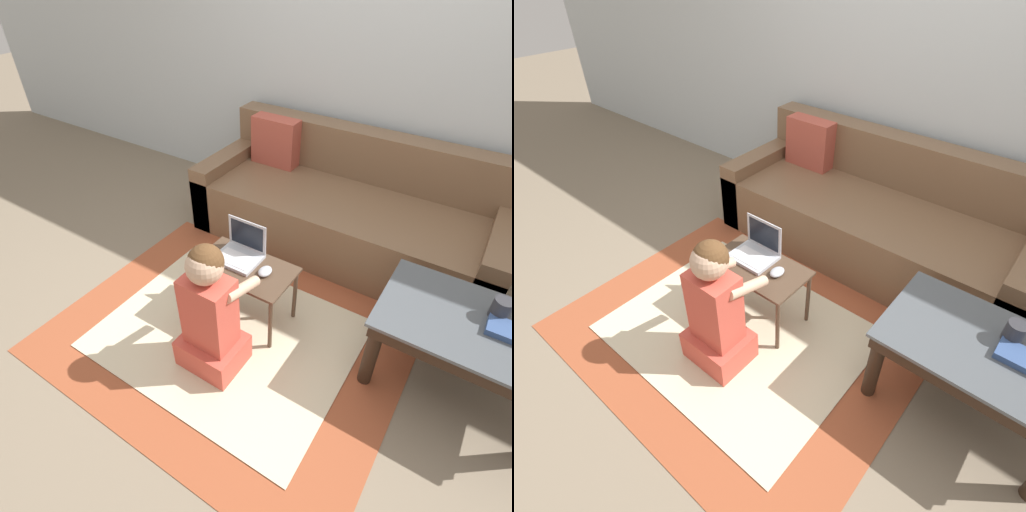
% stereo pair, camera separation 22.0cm
% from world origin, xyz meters
% --- Properties ---
extents(ground_plane, '(16.00, 16.00, 0.00)m').
position_xyz_m(ground_plane, '(0.00, 0.00, 0.00)').
color(ground_plane, '#7F705B').
extents(wall_back, '(9.00, 0.06, 2.50)m').
position_xyz_m(wall_back, '(0.00, 1.49, 1.25)').
color(wall_back, silver).
rests_on(wall_back, ground_plane).
extents(area_rug, '(1.95, 1.55, 0.01)m').
position_xyz_m(area_rug, '(-0.08, -0.20, 0.00)').
color(area_rug, '#9E4C2D').
rests_on(area_rug, ground_plane).
extents(couch, '(2.13, 0.86, 0.78)m').
position_xyz_m(couch, '(0.10, 1.02, 0.27)').
color(couch, brown).
rests_on(couch, ground_plane).
extents(coffee_table, '(0.87, 0.55, 0.46)m').
position_xyz_m(coffee_table, '(1.08, 0.16, 0.38)').
color(coffee_table, '#4C5156').
rests_on(coffee_table, ground_plane).
extents(laptop_desk, '(0.56, 0.33, 0.39)m').
position_xyz_m(laptop_desk, '(-0.08, -0.01, 0.34)').
color(laptop_desk, '#4C3828').
rests_on(laptop_desk, ground_plane).
extents(laptop, '(0.25, 0.20, 0.21)m').
position_xyz_m(laptop, '(-0.15, 0.04, 0.42)').
color(laptop, '#B7BCC6').
rests_on(laptop, laptop_desk).
extents(computer_mouse, '(0.07, 0.09, 0.04)m').
position_xyz_m(computer_mouse, '(0.04, 0.00, 0.41)').
color(computer_mouse, '#B2B7C1').
rests_on(computer_mouse, laptop_desk).
extents(person_seated, '(0.32, 0.39, 0.78)m').
position_xyz_m(person_seated, '(-0.04, -0.38, 0.36)').
color(person_seated, '#CC4C3D').
rests_on(person_seated, ground_plane).
extents(cup_on_table, '(0.08, 0.08, 0.10)m').
position_xyz_m(cup_on_table, '(1.14, 0.26, 0.51)').
color(cup_on_table, '#2D2D33').
rests_on(cup_on_table, coffee_table).
extents(book_on_table, '(0.16, 0.12, 0.03)m').
position_xyz_m(book_on_table, '(1.19, 0.17, 0.48)').
color(book_on_table, '#334C7F').
rests_on(book_on_table, coffee_table).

